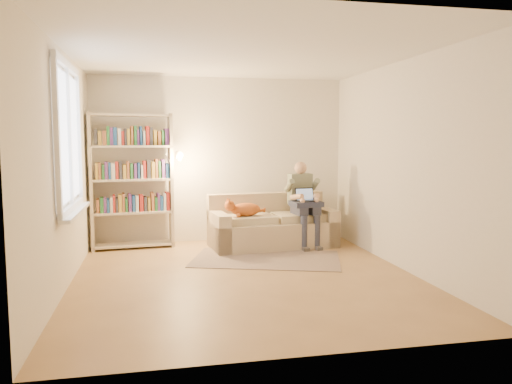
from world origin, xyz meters
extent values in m
plane|color=olive|center=(0.00, 0.00, 0.00)|extent=(4.50, 4.50, 0.00)
cube|color=white|center=(0.00, 0.00, 2.60)|extent=(4.00, 4.50, 0.02)
cube|color=silver|center=(-2.00, 0.00, 1.30)|extent=(0.02, 4.50, 2.60)
cube|color=silver|center=(2.00, 0.00, 1.30)|extent=(0.02, 4.50, 2.60)
cube|color=silver|center=(0.00, 2.25, 1.30)|extent=(4.00, 0.02, 2.60)
cube|color=silver|center=(0.00, -2.25, 1.30)|extent=(4.00, 0.02, 2.60)
plane|color=white|center=(-1.97, 0.20, 1.65)|extent=(0.00, 1.50, 1.50)
cube|color=white|center=(-1.96, 0.20, 2.44)|extent=(0.05, 1.50, 0.08)
cube|color=white|center=(-1.96, 0.20, 0.86)|extent=(0.05, 1.50, 0.08)
cube|color=white|center=(-1.96, 0.20, 1.65)|extent=(0.04, 0.05, 1.50)
cube|color=white|center=(-1.92, 0.20, 0.81)|extent=(0.12, 1.52, 0.04)
cube|color=#C4AF8B|center=(0.71, 1.58, 0.20)|extent=(1.94, 1.03, 0.39)
cube|color=#C4AF8B|center=(0.67, 1.90, 0.59)|extent=(1.88, 0.38, 0.40)
cube|color=#C4AF8B|center=(-0.13, 1.49, 0.28)|extent=(0.27, 0.85, 0.56)
cube|color=#C4AF8B|center=(1.54, 1.66, 0.28)|extent=(0.27, 0.85, 0.56)
cube|color=beige|center=(0.30, 1.49, 0.45)|extent=(0.85, 0.64, 0.11)
cube|color=beige|center=(1.13, 1.57, 0.45)|extent=(0.85, 0.64, 0.11)
cube|color=gray|center=(1.15, 1.64, 0.87)|extent=(0.36, 0.22, 0.47)
sphere|color=tan|center=(1.16, 1.63, 1.19)|extent=(0.19, 0.19, 0.19)
cube|color=#313344|center=(1.07, 1.41, 0.58)|extent=(0.18, 0.40, 0.15)
cube|color=#313344|center=(1.28, 1.43, 0.58)|extent=(0.18, 0.40, 0.15)
cylinder|color=#313344|center=(1.09, 1.22, 0.26)|extent=(0.10, 0.10, 0.52)
cylinder|color=#313344|center=(1.30, 1.24, 0.26)|extent=(0.10, 0.10, 0.52)
ellipsoid|color=orange|center=(0.30, 1.46, 0.60)|extent=(0.46, 0.28, 0.20)
sphere|color=orange|center=(0.05, 1.40, 0.67)|extent=(0.15, 0.15, 0.15)
cylinder|color=orange|center=(0.52, 1.53, 0.56)|extent=(0.22, 0.06, 0.06)
cube|color=#242940|center=(1.12, 1.40, 0.67)|extent=(0.47, 0.40, 0.08)
cube|color=black|center=(1.12, 1.37, 0.72)|extent=(0.31, 0.23, 0.02)
cube|color=black|center=(1.11, 1.47, 0.81)|extent=(0.30, 0.09, 0.19)
plane|color=#8CA5CC|center=(1.11, 1.47, 0.81)|extent=(0.27, 0.09, 0.26)
cube|color=beige|center=(-1.94, 1.85, 1.01)|extent=(0.07, 0.31, 2.01)
cube|color=beige|center=(-0.79, 1.95, 1.01)|extent=(0.07, 0.31, 2.01)
cube|color=beige|center=(-1.37, 1.90, 0.05)|extent=(1.22, 0.41, 0.03)
cube|color=beige|center=(-1.37, 1.90, 0.54)|extent=(1.22, 0.41, 0.03)
cube|color=beige|center=(-1.37, 1.90, 1.03)|extent=(1.22, 0.41, 0.03)
cube|color=beige|center=(-1.37, 1.90, 1.52)|extent=(1.22, 0.41, 0.03)
cube|color=beige|center=(-1.37, 1.90, 1.98)|extent=(1.22, 0.41, 0.03)
cube|color=#66337F|center=(-1.37, 1.90, 0.68)|extent=(1.04, 0.34, 0.24)
cube|color=#1E4C8C|center=(-1.37, 1.90, 1.17)|extent=(1.04, 0.34, 0.24)
cube|color=silver|center=(-1.37, 1.90, 1.66)|extent=(1.04, 0.34, 0.24)
cylinder|color=white|center=(-0.88, 1.95, 1.07)|extent=(0.11, 0.11, 0.04)
cone|color=white|center=(-0.69, 1.83, 1.38)|extent=(0.14, 0.17, 0.17)
cube|color=#836E5F|center=(0.44, 0.80, 0.01)|extent=(2.23, 1.72, 0.01)
camera|label=1|loc=(-1.04, -5.70, 1.62)|focal=35.00mm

